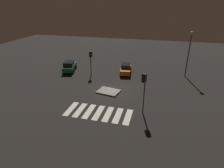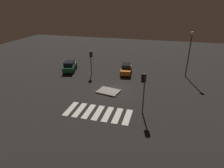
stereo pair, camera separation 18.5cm
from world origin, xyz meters
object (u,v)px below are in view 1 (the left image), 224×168
object	(u,v)px
traffic_light_west	(91,57)
street_lamp	(190,47)
car_green	(69,66)
traffic_light_east	(144,84)
traffic_island	(109,91)
car_orange	(126,69)

from	to	relation	value
traffic_light_west	street_lamp	xyz separation A→B (m)	(15.73, 3.12, 2.03)
car_green	traffic_light_west	world-z (taller)	traffic_light_west
traffic_light_west	car_green	bearing A→B (deg)	-141.36
traffic_light_west	traffic_light_east	distance (m)	14.20
traffic_light_east	street_lamp	distance (m)	14.55
traffic_island	car_orange	bearing A→B (deg)	83.23
traffic_island	car_orange	xyz separation A→B (m)	(0.94, 7.94, 0.75)
car_orange	traffic_light_west	xyz separation A→B (m)	(-5.70, -1.95, 2.25)
car_green	street_lamp	world-z (taller)	street_lamp
traffic_light_east	street_lamp	size ratio (longest dim) A/B	0.64
traffic_light_west	traffic_island	bearing A→B (deg)	-5.18
car_green	traffic_light_east	distance (m)	18.16
traffic_island	traffic_light_east	size ratio (longest dim) A/B	0.70
street_lamp	car_orange	bearing A→B (deg)	-173.33
traffic_island	traffic_light_west	world-z (taller)	traffic_light_west
car_orange	car_green	bearing A→B (deg)	-89.36
car_green	traffic_light_east	bearing A→B (deg)	-140.80
traffic_island	car_green	size ratio (longest dim) A/B	0.74
traffic_light_west	street_lamp	distance (m)	16.16
car_green	street_lamp	distance (m)	20.78
traffic_island	street_lamp	world-z (taller)	street_lamp
car_orange	traffic_light_west	size ratio (longest dim) A/B	1.00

